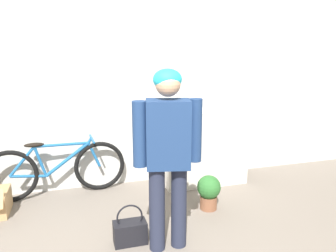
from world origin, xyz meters
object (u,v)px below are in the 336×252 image
banana (191,110)px  potted_plant (209,191)px  bicycle (57,169)px  handbag (130,231)px  person (168,146)px

banana → potted_plant: bearing=-92.3°
bicycle → handbag: 1.44m
banana → person: bearing=-117.8°
banana → handbag: banana is taller
person → bicycle: size_ratio=0.96×
person → handbag: size_ratio=4.19×
person → banana: 1.42m
bicycle → banana: banana is taller
bicycle → banana: bearing=-9.1°
person → potted_plant: bearing=54.4°
bicycle → handbag: size_ratio=4.37×
person → bicycle: 1.82m
banana → potted_plant: (-0.03, -0.69, -0.78)m
banana → potted_plant: size_ratio=0.71×
person → bicycle: person is taller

